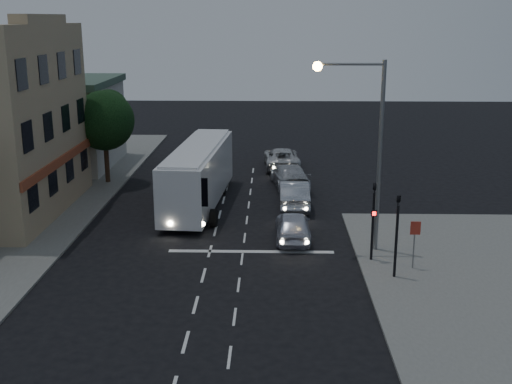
{
  "coord_description": "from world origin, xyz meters",
  "views": [
    {
      "loc": [
        2.96,
        -27.13,
        10.95
      ],
      "look_at": [
        2.17,
        4.91,
        2.2
      ],
      "focal_mm": 45.0,
      "sensor_mm": 36.0,
      "label": 1
    }
  ],
  "objects_px": {
    "traffic_signal_side": "(397,226)",
    "car_suv": "(293,226)",
    "street_tree": "(104,118)",
    "tour_bus": "(199,173)",
    "car_sedan_a": "(294,194)",
    "streetlight": "(367,134)",
    "traffic_signal_main": "(373,212)",
    "car_sedan_b": "(290,176)",
    "regulatory_sign": "(415,237)",
    "car_sedan_c": "(282,158)"
  },
  "relations": [
    {
      "from": "traffic_signal_main",
      "to": "street_tree",
      "type": "distance_m",
      "value": 21.38
    },
    {
      "from": "car_sedan_b",
      "to": "traffic_signal_main",
      "type": "relative_size",
      "value": 1.29
    },
    {
      "from": "car_sedan_a",
      "to": "car_sedan_b",
      "type": "bearing_deg",
      "value": -88.85
    },
    {
      "from": "traffic_signal_side",
      "to": "car_sedan_b",
      "type": "bearing_deg",
      "value": 104.89
    },
    {
      "from": "car_sedan_b",
      "to": "streetlight",
      "type": "xyz_separation_m",
      "value": [
        3.16,
        -12.08,
        4.96
      ]
    },
    {
      "from": "streetlight",
      "to": "traffic_signal_side",
      "type": "bearing_deg",
      "value": -74.3
    },
    {
      "from": "tour_bus",
      "to": "regulatory_sign",
      "type": "height_order",
      "value": "tour_bus"
    },
    {
      "from": "car_suv",
      "to": "regulatory_sign",
      "type": "bearing_deg",
      "value": 142.02
    },
    {
      "from": "tour_bus",
      "to": "regulatory_sign",
      "type": "distance_m",
      "value": 14.76
    },
    {
      "from": "car_sedan_b",
      "to": "regulatory_sign",
      "type": "distance_m",
      "value": 15.41
    },
    {
      "from": "tour_bus",
      "to": "regulatory_sign",
      "type": "relative_size",
      "value": 5.46
    },
    {
      "from": "car_suv",
      "to": "street_tree",
      "type": "relative_size",
      "value": 0.7
    },
    {
      "from": "car_sedan_c",
      "to": "traffic_signal_main",
      "type": "height_order",
      "value": "traffic_signal_main"
    },
    {
      "from": "car_suv",
      "to": "traffic_signal_main",
      "type": "relative_size",
      "value": 1.05
    },
    {
      "from": "tour_bus",
      "to": "street_tree",
      "type": "bearing_deg",
      "value": 147.38
    },
    {
      "from": "regulatory_sign",
      "to": "streetlight",
      "type": "xyz_separation_m",
      "value": [
        -1.96,
        2.44,
        4.14
      ]
    },
    {
      "from": "traffic_signal_main",
      "to": "regulatory_sign",
      "type": "bearing_deg",
      "value": -30.84
    },
    {
      "from": "street_tree",
      "to": "regulatory_sign",
      "type": "bearing_deg",
      "value": -41.08
    },
    {
      "from": "street_tree",
      "to": "traffic_signal_main",
      "type": "bearing_deg",
      "value": -42.03
    },
    {
      "from": "car_suv",
      "to": "car_sedan_b",
      "type": "xyz_separation_m",
      "value": [
        0.11,
        10.48,
        0.03
      ]
    },
    {
      "from": "car_suv",
      "to": "regulatory_sign",
      "type": "height_order",
      "value": "regulatory_sign"
    },
    {
      "from": "car_sedan_b",
      "to": "regulatory_sign",
      "type": "height_order",
      "value": "regulatory_sign"
    },
    {
      "from": "car_sedan_a",
      "to": "car_suv",
      "type": "bearing_deg",
      "value": 87.26
    },
    {
      "from": "street_tree",
      "to": "car_sedan_c",
      "type": "bearing_deg",
      "value": 22.45
    },
    {
      "from": "car_suv",
      "to": "streetlight",
      "type": "xyz_separation_m",
      "value": [
        3.27,
        -1.6,
        5.0
      ]
    },
    {
      "from": "streetlight",
      "to": "street_tree",
      "type": "distance_m",
      "value": 20.19
    },
    {
      "from": "streetlight",
      "to": "street_tree",
      "type": "height_order",
      "value": "streetlight"
    },
    {
      "from": "tour_bus",
      "to": "car_suv",
      "type": "relative_size",
      "value": 2.78
    },
    {
      "from": "car_sedan_c",
      "to": "traffic_signal_main",
      "type": "bearing_deg",
      "value": 98.73
    },
    {
      "from": "regulatory_sign",
      "to": "streetlight",
      "type": "distance_m",
      "value": 5.18
    },
    {
      "from": "car_sedan_c",
      "to": "regulatory_sign",
      "type": "relative_size",
      "value": 2.47
    },
    {
      "from": "traffic_signal_main",
      "to": "traffic_signal_side",
      "type": "height_order",
      "value": "same"
    },
    {
      "from": "car_sedan_a",
      "to": "regulatory_sign",
      "type": "bearing_deg",
      "value": 116.49
    },
    {
      "from": "tour_bus",
      "to": "streetlight",
      "type": "xyz_separation_m",
      "value": [
        8.73,
        -7.74,
        3.76
      ]
    },
    {
      "from": "streetlight",
      "to": "regulatory_sign",
      "type": "bearing_deg",
      "value": -51.25
    },
    {
      "from": "car_suv",
      "to": "regulatory_sign",
      "type": "distance_m",
      "value": 6.66
    },
    {
      "from": "regulatory_sign",
      "to": "street_tree",
      "type": "bearing_deg",
      "value": 138.92
    },
    {
      "from": "tour_bus",
      "to": "car_sedan_b",
      "type": "distance_m",
      "value": 7.16
    },
    {
      "from": "traffic_signal_main",
      "to": "car_sedan_a",
      "type": "bearing_deg",
      "value": 110.45
    },
    {
      "from": "car_sedan_a",
      "to": "streetlight",
      "type": "distance_m",
      "value": 9.39
    },
    {
      "from": "car_sedan_a",
      "to": "traffic_signal_main",
      "type": "bearing_deg",
      "value": 110.04
    },
    {
      "from": "car_sedan_c",
      "to": "regulatory_sign",
      "type": "xyz_separation_m",
      "value": [
        5.58,
        -20.19,
        0.84
      ]
    },
    {
      "from": "car_sedan_a",
      "to": "regulatory_sign",
      "type": "xyz_separation_m",
      "value": [
        4.99,
        -9.84,
        0.79
      ]
    },
    {
      "from": "tour_bus",
      "to": "car_sedan_a",
      "type": "height_order",
      "value": "tour_bus"
    },
    {
      "from": "regulatory_sign",
      "to": "car_sedan_b",
      "type": "bearing_deg",
      "value": 109.42
    },
    {
      "from": "traffic_signal_side",
      "to": "car_suv",
      "type": "bearing_deg",
      "value": 130.2
    },
    {
      "from": "car_sedan_a",
      "to": "traffic_signal_side",
      "type": "bearing_deg",
      "value": 109.87
    },
    {
      "from": "car_sedan_c",
      "to": "street_tree",
      "type": "distance_m",
      "value": 13.44
    },
    {
      "from": "street_tree",
      "to": "tour_bus",
      "type": "bearing_deg",
      "value": -36.68
    },
    {
      "from": "car_sedan_b",
      "to": "street_tree",
      "type": "xyz_separation_m",
      "value": [
        -12.39,
        0.75,
        3.73
      ]
    }
  ]
}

